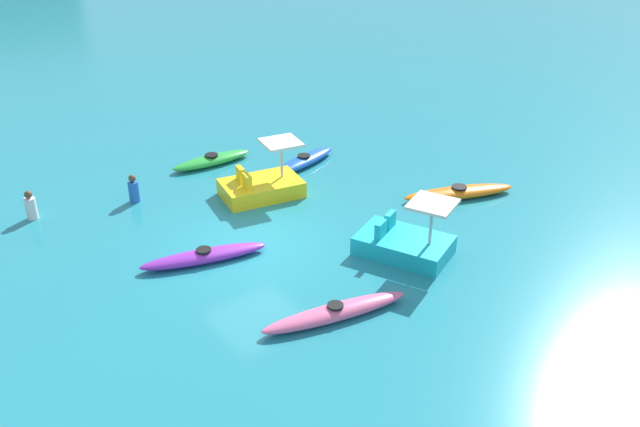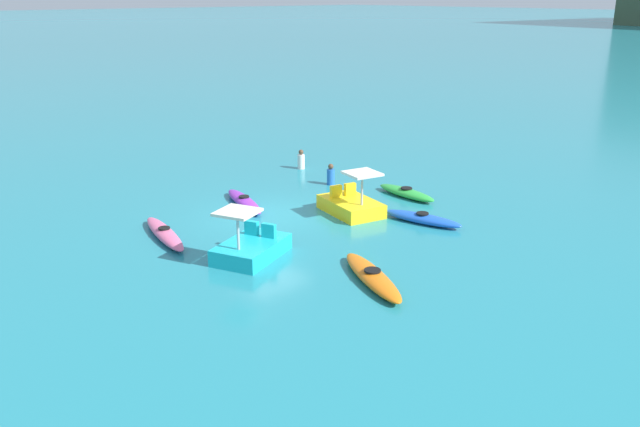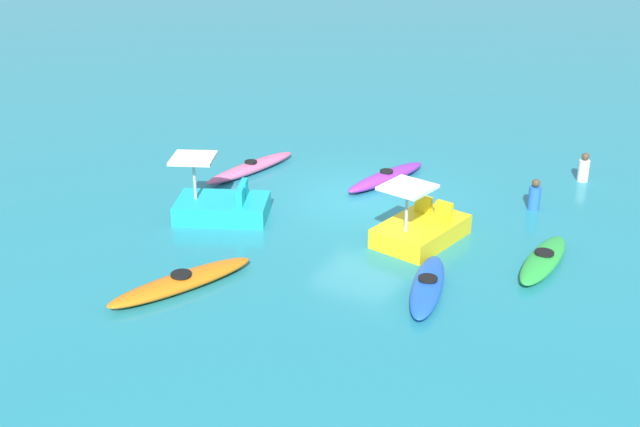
% 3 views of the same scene
% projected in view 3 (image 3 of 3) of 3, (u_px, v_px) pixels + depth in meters
% --- Properties ---
extents(ground_plane, '(600.00, 600.00, 0.00)m').
position_uv_depth(ground_plane, '(363.00, 199.00, 22.21)').
color(ground_plane, teal).
extents(kayak_pink, '(3.63, 1.38, 0.37)m').
position_uv_depth(kayak_pink, '(251.00, 167.00, 24.08)').
color(kayak_pink, pink).
rests_on(kayak_pink, ground_plane).
extents(kayak_blue, '(3.01, 1.32, 0.37)m').
position_uv_depth(kayak_blue, '(427.00, 286.00, 17.23)').
color(kayak_blue, blue).
rests_on(kayak_blue, ground_plane).
extents(kayak_purple, '(3.34, 1.54, 0.37)m').
position_uv_depth(kayak_purple, '(386.00, 177.00, 23.34)').
color(kayak_purple, purple).
rests_on(kayak_purple, ground_plane).
extents(kayak_green, '(2.88, 0.86, 0.37)m').
position_uv_depth(kayak_green, '(543.00, 260.00, 18.39)').
color(kayak_green, green).
rests_on(kayak_green, ground_plane).
extents(kayak_orange, '(3.54, 2.08, 0.37)m').
position_uv_depth(kayak_orange, '(182.00, 282.00, 17.40)').
color(kayak_orange, orange).
rests_on(kayak_orange, ground_plane).
extents(pedal_boat_yellow, '(2.67, 1.97, 1.68)m').
position_uv_depth(pedal_boat_yellow, '(421.00, 228.00, 19.57)').
color(pedal_boat_yellow, yellow).
rests_on(pedal_boat_yellow, ground_plane).
extents(pedal_boat_cyan, '(2.32, 2.80, 1.68)m').
position_uv_depth(pedal_boat_cyan, '(221.00, 205.00, 20.92)').
color(pedal_boat_cyan, '#19B7C6').
rests_on(pedal_boat_cyan, ground_plane).
extents(person_near_shore, '(0.44, 0.44, 0.88)m').
position_uv_depth(person_near_shore, '(535.00, 196.00, 21.37)').
color(person_near_shore, blue).
rests_on(person_near_shore, ground_plane).
extents(person_by_kayaks, '(0.45, 0.45, 0.88)m').
position_uv_depth(person_by_kayaks, '(584.00, 169.00, 23.33)').
color(person_by_kayaks, silver).
rests_on(person_by_kayaks, ground_plane).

